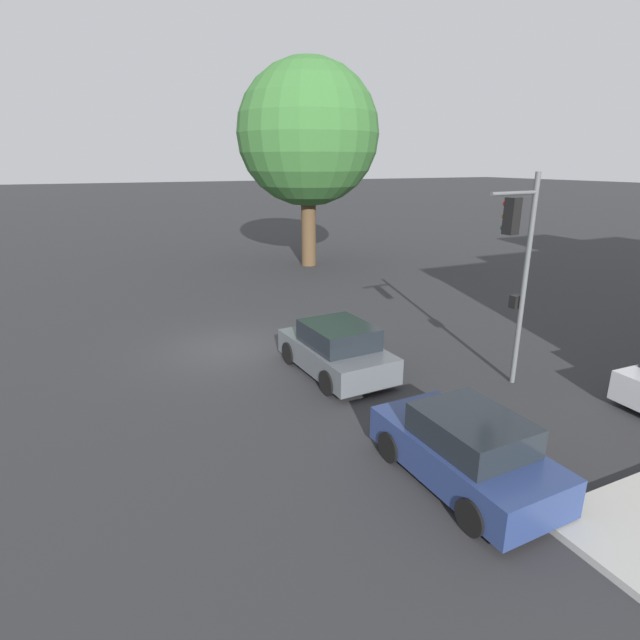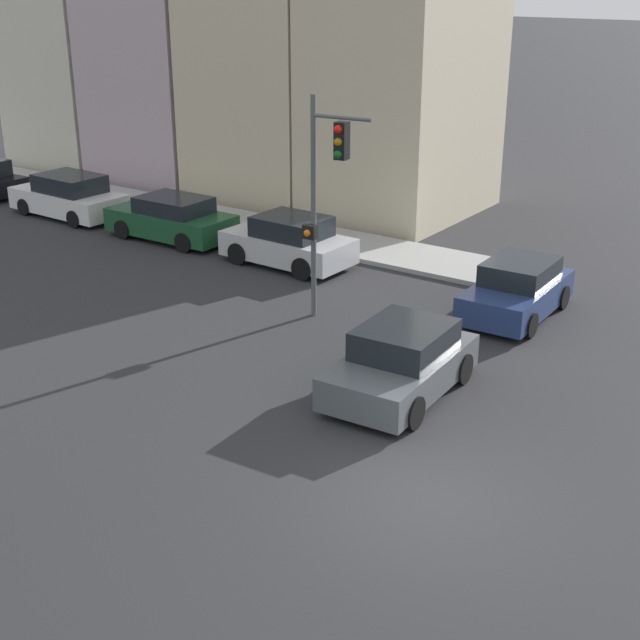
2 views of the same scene
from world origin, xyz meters
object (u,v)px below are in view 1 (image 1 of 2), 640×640
(street_tree, at_px, (308,134))
(crossing_car_0, at_px, (465,450))
(traffic_signal, at_px, (517,255))
(crossing_car_1, at_px, (336,350))

(street_tree, height_order, crossing_car_0, street_tree)
(street_tree, relative_size, traffic_signal, 2.00)
(street_tree, relative_size, crossing_car_0, 2.94)
(street_tree, height_order, traffic_signal, street_tree)
(traffic_signal, relative_size, crossing_car_1, 1.42)
(street_tree, distance_m, crossing_car_0, 22.63)
(street_tree, relative_size, crossing_car_1, 2.83)
(crossing_car_0, relative_size, crossing_car_1, 0.96)
(traffic_signal, relative_size, crossing_car_0, 1.47)
(street_tree, bearing_deg, crossing_car_1, -21.04)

